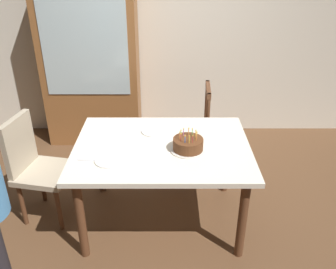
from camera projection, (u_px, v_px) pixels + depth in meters
ground at (163, 218)px, 3.28m from camera, size 6.40×6.40×0.00m
back_wall at (164, 29)px, 4.30m from camera, size 6.40×0.10×2.60m
dining_table at (162, 155)px, 2.97m from camera, size 1.42×1.06×0.76m
birthday_cake at (188, 145)px, 2.83m from camera, size 0.28×0.28×0.17m
plate_near_celebrant at (109, 160)px, 2.71m from camera, size 0.22×0.22×0.01m
plate_far_side at (154, 131)px, 3.13m from camera, size 0.22×0.22×0.01m
fork_near_celebrant at (88, 160)px, 2.71m from camera, size 0.18×0.04×0.01m
fork_far_side at (136, 132)px, 3.13m from camera, size 0.18×0.05×0.01m
chair_spindle_back at (190, 130)px, 3.81m from camera, size 0.46×0.46×0.95m
chair_upholstered at (34, 164)px, 3.10m from camera, size 0.52×0.52×0.95m
china_cabinet at (91, 65)px, 4.21m from camera, size 1.10×0.45×1.90m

